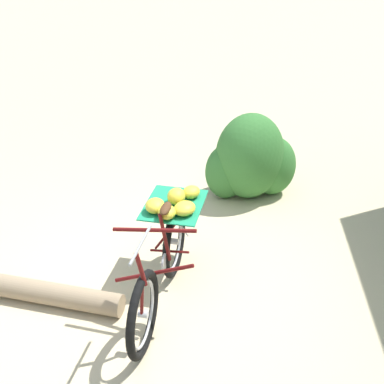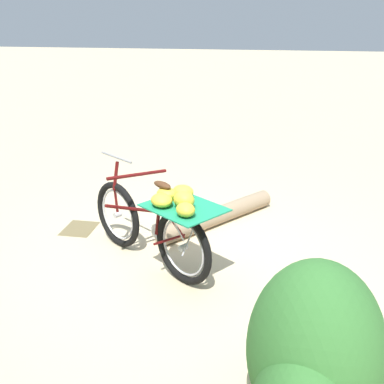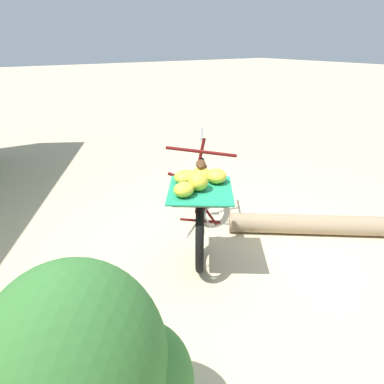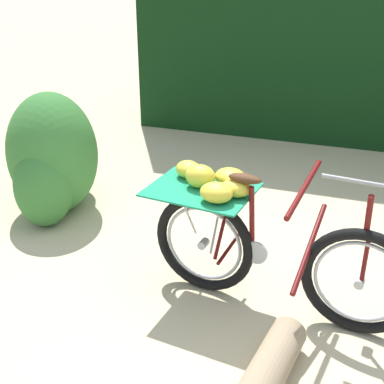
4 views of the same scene
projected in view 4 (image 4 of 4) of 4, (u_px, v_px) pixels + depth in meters
The scene contains 4 objects.
ground_plane at pixel (236, 296), 3.61m from camera, with size 60.00×60.00×0.00m, color beige.
foliage_hedge at pixel (384, 17), 6.05m from camera, with size 6.00×0.90×3.01m, color black.
bicycle at pixel (260, 240), 3.34m from camera, with size 1.30×1.61×1.03m.
shrub_cluster at pixel (54, 160), 4.66m from camera, with size 1.17×0.80×1.11m.
Camera 4 is at (2.86, -0.84, 2.19)m, focal length 48.11 mm.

